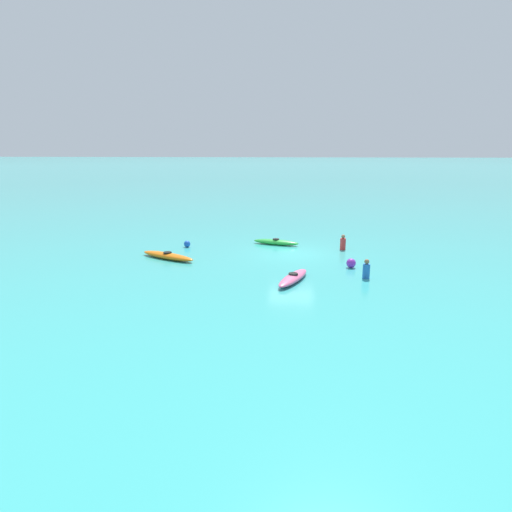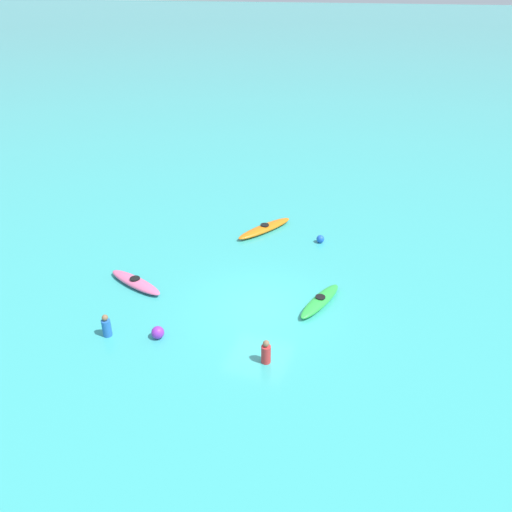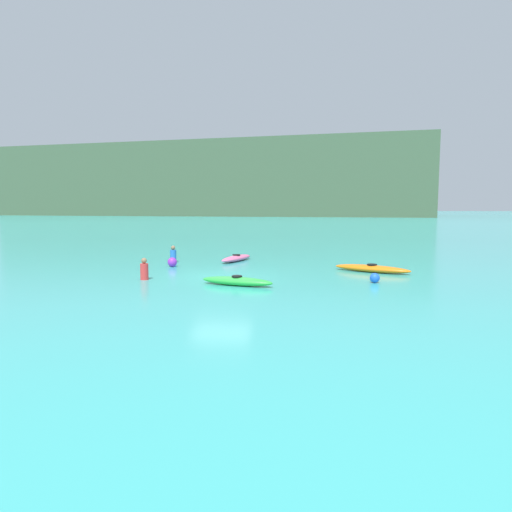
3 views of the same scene
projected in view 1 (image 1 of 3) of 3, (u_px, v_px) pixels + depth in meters
name	position (u px, v px, depth m)	size (l,w,h in m)	color
ground_plane	(292.00, 253.00, 24.47)	(600.00, 600.00, 0.00)	#38ADA8
kayak_pink	(293.00, 278.00, 19.24)	(1.61, 2.99, 0.37)	pink
kayak_green	(276.00, 242.00, 26.63)	(2.88, 1.35, 0.37)	green
kayak_orange	(168.00, 256.00, 23.20)	(3.39, 2.22, 0.37)	orange
buoy_purple	(351.00, 263.00, 21.45)	(0.46, 0.46, 0.46)	purple
buoy_blue	(187.00, 244.00, 26.00)	(0.38, 0.38, 0.38)	blue
person_near_shore	(343.00, 243.00, 25.29)	(0.45, 0.45, 0.88)	red
person_by_kayaks	(366.00, 270.00, 19.66)	(0.43, 0.43, 0.88)	blue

